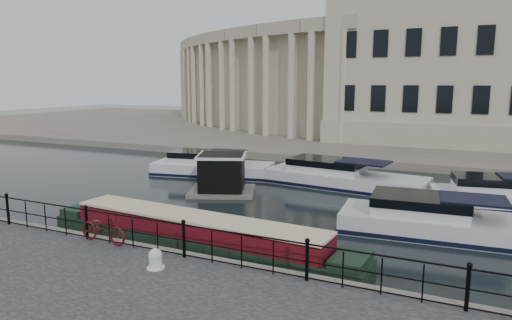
{
  "coord_description": "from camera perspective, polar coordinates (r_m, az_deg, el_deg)",
  "views": [
    {
      "loc": [
        7.69,
        -13.55,
        5.96
      ],
      "look_at": [
        0.5,
        2.0,
        3.0
      ],
      "focal_mm": 32.0,
      "sensor_mm": 36.0,
      "label": 1
    }
  ],
  "objects": [
    {
      "name": "railing",
      "position": [
        14.47,
        -9.02,
        -9.52
      ],
      "size": [
        24.14,
        0.14,
        1.22
      ],
      "color": "black",
      "rests_on": "near_quay"
    },
    {
      "name": "cabin_cruisers",
      "position": [
        24.52,
        11.24,
        -3.57
      ],
      "size": [
        23.8,
        10.3,
        1.99
      ],
      "color": "silver",
      "rests_on": "ground_plane"
    },
    {
      "name": "far_bank",
      "position": [
        53.41,
        16.41,
        3.29
      ],
      "size": [
        120.0,
        42.0,
        0.55
      ],
      "primitive_type": "cube",
      "color": "#6B665B",
      "rests_on": "ground_plane"
    },
    {
      "name": "ground_plane",
      "position": [
        16.68,
        -4.53,
        -11.16
      ],
      "size": [
        160.0,
        160.0,
        0.0
      ],
      "primitive_type": "plane",
      "color": "black",
      "rests_on": "ground"
    },
    {
      "name": "bicycle",
      "position": [
        16.42,
        -18.58,
        -8.07
      ],
      "size": [
        2.0,
        0.79,
        1.03
      ],
      "primitive_type": "imported",
      "rotation": [
        0.0,
        0.0,
        1.51
      ],
      "color": "#4E0E14",
      "rests_on": "near_quay"
    },
    {
      "name": "harbour_hut",
      "position": [
        24.62,
        -4.27,
        -1.96
      ],
      "size": [
        4.28,
        3.96,
        2.23
      ],
      "rotation": [
        0.0,
        0.0,
        0.39
      ],
      "color": "#6B665B",
      "rests_on": "ground_plane"
    },
    {
      "name": "mooring_bollard",
      "position": [
        13.95,
        -12.46,
        -12.01
      ],
      "size": [
        0.53,
        0.53,
        0.6
      ],
      "color": "silver",
      "rests_on": "near_quay"
    },
    {
      "name": "civic_building",
      "position": [
        49.04,
        14.86,
        10.74
      ],
      "size": [
        53.55,
        31.84,
        16.85
      ],
      "color": "#ADA38C",
      "rests_on": "far_bank"
    },
    {
      "name": "narrowboat",
      "position": [
        16.94,
        -7.62,
        -9.57
      ],
      "size": [
        12.84,
        2.51,
        1.48
      ],
      "rotation": [
        0.0,
        0.0,
        -0.06
      ],
      "color": "black",
      "rests_on": "ground_plane"
    }
  ]
}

